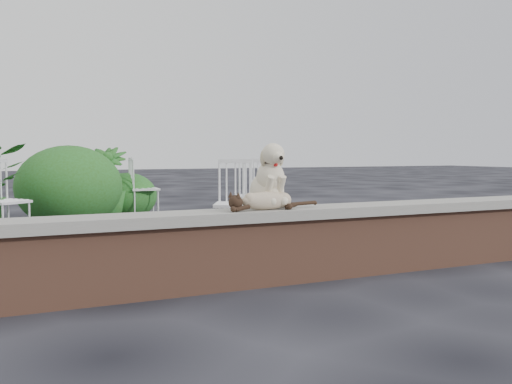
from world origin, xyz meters
name	(u,v)px	position (x,y,z in m)	size (l,w,h in m)	color
ground	(328,276)	(0.00, 0.00, 0.00)	(60.00, 60.00, 0.00)	black
brick_wall	(328,246)	(0.00, 0.00, 0.25)	(6.00, 0.30, 0.50)	brown
capstone	(329,211)	(0.00, 0.00, 0.54)	(6.20, 0.40, 0.08)	slate
dog	(267,175)	(-0.51, 0.10, 0.84)	(0.34, 0.45, 0.52)	beige
cat	(266,200)	(-0.59, -0.05, 0.66)	(0.93, 0.22, 0.16)	tan
chair_e	(144,188)	(-0.36, 4.77, 0.47)	(0.56, 0.56, 0.94)	white
chair_a	(5,200)	(-2.36, 3.18, 0.47)	(0.56, 0.56, 0.94)	white
chair_c	(253,195)	(0.54, 2.69, 0.47)	(0.56, 0.56, 0.94)	white
chair_d	(256,199)	(0.31, 2.08, 0.47)	(0.56, 0.56, 0.94)	white
chair_b	(234,203)	(-0.11, 1.75, 0.47)	(0.56, 0.56, 0.94)	white
potted_plant_b	(106,184)	(-0.95, 4.72, 0.55)	(0.62, 0.62, 1.10)	#244F16
shrubbery	(60,192)	(-1.64, 4.38, 0.46)	(3.69, 2.76, 1.18)	#244F16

